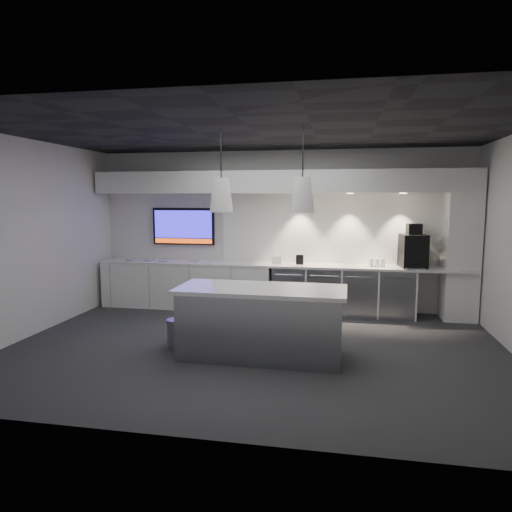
% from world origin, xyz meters
% --- Properties ---
extents(floor, '(7.00, 7.00, 0.00)m').
position_xyz_m(floor, '(0.00, 0.00, 0.00)').
color(floor, '#2F2F31').
rests_on(floor, ground).
extents(ceiling, '(7.00, 7.00, 0.00)m').
position_xyz_m(ceiling, '(0.00, 0.00, 3.00)').
color(ceiling, black).
rests_on(ceiling, wall_back).
extents(wall_back, '(7.00, 0.00, 7.00)m').
position_xyz_m(wall_back, '(0.00, 2.50, 1.50)').
color(wall_back, silver).
rests_on(wall_back, floor).
extents(wall_front, '(7.00, 0.00, 7.00)m').
position_xyz_m(wall_front, '(0.00, -2.50, 1.50)').
color(wall_front, silver).
rests_on(wall_front, floor).
extents(wall_left, '(0.00, 7.00, 7.00)m').
position_xyz_m(wall_left, '(-3.50, 0.00, 1.50)').
color(wall_left, silver).
rests_on(wall_left, floor).
extents(back_counter, '(6.80, 0.65, 0.04)m').
position_xyz_m(back_counter, '(0.00, 2.17, 0.88)').
color(back_counter, white).
rests_on(back_counter, left_base_cabinets).
extents(left_base_cabinets, '(3.30, 0.63, 0.86)m').
position_xyz_m(left_base_cabinets, '(-1.75, 2.17, 0.43)').
color(left_base_cabinets, white).
rests_on(left_base_cabinets, floor).
extents(fridge_unit_a, '(0.60, 0.61, 0.85)m').
position_xyz_m(fridge_unit_a, '(0.25, 2.17, 0.42)').
color(fridge_unit_a, gray).
rests_on(fridge_unit_a, floor).
extents(fridge_unit_b, '(0.60, 0.61, 0.85)m').
position_xyz_m(fridge_unit_b, '(0.88, 2.17, 0.42)').
color(fridge_unit_b, gray).
rests_on(fridge_unit_b, floor).
extents(fridge_unit_c, '(0.60, 0.61, 0.85)m').
position_xyz_m(fridge_unit_c, '(1.51, 2.17, 0.42)').
color(fridge_unit_c, gray).
rests_on(fridge_unit_c, floor).
extents(fridge_unit_d, '(0.60, 0.61, 0.85)m').
position_xyz_m(fridge_unit_d, '(2.14, 2.17, 0.42)').
color(fridge_unit_d, gray).
rests_on(fridge_unit_d, floor).
extents(backsplash, '(4.60, 0.03, 1.30)m').
position_xyz_m(backsplash, '(1.20, 2.48, 1.55)').
color(backsplash, white).
rests_on(backsplash, wall_back).
extents(soffit, '(6.90, 0.60, 0.40)m').
position_xyz_m(soffit, '(0.00, 2.20, 2.40)').
color(soffit, white).
rests_on(soffit, wall_back).
extents(column, '(0.55, 0.55, 2.60)m').
position_xyz_m(column, '(3.20, 2.20, 1.30)').
color(column, white).
rests_on(column, floor).
extents(wall_tv, '(1.25, 0.07, 0.72)m').
position_xyz_m(wall_tv, '(-1.90, 2.45, 1.56)').
color(wall_tv, black).
rests_on(wall_tv, wall_back).
extents(island, '(2.23, 0.98, 0.94)m').
position_xyz_m(island, '(0.15, -0.32, 0.48)').
color(island, gray).
rests_on(island, floor).
extents(bin, '(0.34, 0.34, 0.41)m').
position_xyz_m(bin, '(-1.09, -0.16, 0.20)').
color(bin, gray).
rests_on(bin, floor).
extents(coffee_machine, '(0.47, 0.63, 0.77)m').
position_xyz_m(coffee_machine, '(2.41, 2.20, 1.22)').
color(coffee_machine, black).
rests_on(coffee_machine, back_counter).
extents(sign_black, '(0.14, 0.03, 0.18)m').
position_xyz_m(sign_black, '(0.43, 2.15, 0.99)').
color(sign_black, black).
rests_on(sign_black, back_counter).
extents(sign_white, '(0.18, 0.02, 0.14)m').
position_xyz_m(sign_white, '(0.00, 2.13, 0.97)').
color(sign_white, white).
rests_on(sign_white, back_counter).
extents(cup_cluster, '(0.27, 0.17, 0.15)m').
position_xyz_m(cup_cluster, '(1.80, 2.17, 0.97)').
color(cup_cluster, white).
rests_on(cup_cluster, back_counter).
extents(tray_a, '(0.16, 0.16, 0.02)m').
position_xyz_m(tray_a, '(-2.89, 2.12, 0.91)').
color(tray_a, '#A6A6A6').
rests_on(tray_a, back_counter).
extents(tray_b, '(0.20, 0.20, 0.02)m').
position_xyz_m(tray_b, '(-2.47, 2.08, 0.91)').
color(tray_b, '#A6A6A6').
rests_on(tray_b, back_counter).
extents(tray_c, '(0.19, 0.19, 0.02)m').
position_xyz_m(tray_c, '(-2.20, 2.09, 0.91)').
color(tray_c, '#A6A6A6').
rests_on(tray_c, back_counter).
extents(tray_d, '(0.20, 0.20, 0.02)m').
position_xyz_m(tray_d, '(-1.61, 2.17, 0.91)').
color(tray_d, '#A6A6A6').
rests_on(tray_d, back_counter).
extents(pendant_left, '(0.31, 0.31, 1.14)m').
position_xyz_m(pendant_left, '(-0.38, -0.32, 2.15)').
color(pendant_left, white).
rests_on(pendant_left, ceiling).
extents(pendant_right, '(0.31, 0.31, 1.14)m').
position_xyz_m(pendant_right, '(0.68, -0.32, 2.15)').
color(pendant_right, white).
rests_on(pendant_right, ceiling).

